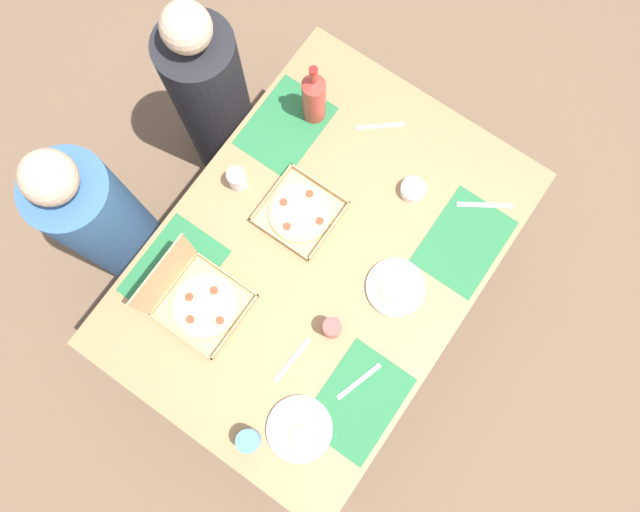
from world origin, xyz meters
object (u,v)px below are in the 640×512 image
at_px(plate_far_left, 300,430).
at_px(cup_clear_right, 249,440).
at_px(pizza_box_edge_far, 196,299).
at_px(cup_dark, 332,328).
at_px(plate_near_right, 395,288).
at_px(diner_left_seat, 109,226).
at_px(pizza_box_center, 300,213).
at_px(condiment_bowl, 413,190).
at_px(cup_clear_left, 237,179).
at_px(diner_right_seat, 213,102).
at_px(soda_bottle, 314,97).

relative_size(plate_far_left, cup_clear_right, 2.46).
xyz_separation_m(pizza_box_edge_far, cup_dark, (0.19, -0.45, 0.00)).
xyz_separation_m(pizza_box_edge_far, plate_near_right, (0.45, -0.56, -0.04)).
bearing_deg(cup_clear_right, diner_left_seat, 72.17).
xyz_separation_m(pizza_box_center, diner_left_seat, (-0.44, 0.66, -0.24)).
xyz_separation_m(pizza_box_center, pizza_box_edge_far, (-0.48, 0.11, 0.04)).
bearing_deg(cup_clear_right, condiment_bowl, 1.65).
bearing_deg(plate_far_left, condiment_bowl, 9.13).
xyz_separation_m(cup_dark, diner_left_seat, (-0.15, 1.01, -0.28)).
relative_size(cup_clear_right, cup_dark, 0.89).
bearing_deg(cup_clear_right, cup_clear_left, 39.02).
height_order(pizza_box_center, cup_clear_left, cup_clear_left).
height_order(cup_clear_right, diner_right_seat, diner_right_seat).
relative_size(cup_clear_left, cup_clear_right, 1.01).
xyz_separation_m(pizza_box_center, plate_near_right, (-0.04, -0.45, -0.00)).
distance_m(pizza_box_edge_far, plate_near_right, 0.72).
bearing_deg(pizza_box_edge_far, diner_left_seat, 85.99).
bearing_deg(plate_far_left, cup_clear_left, 49.72).
height_order(condiment_bowl, diner_right_seat, diner_right_seat).
bearing_deg(pizza_box_edge_far, soda_bottle, 5.52).
xyz_separation_m(pizza_box_center, cup_clear_right, (-0.76, -0.33, 0.03)).
distance_m(plate_near_right, diner_right_seat, 1.18).
xyz_separation_m(plate_far_left, cup_clear_left, (0.60, 0.71, 0.04)).
distance_m(plate_near_right, diner_left_seat, 1.21).
bearing_deg(pizza_box_edge_far, plate_near_right, -51.29).
distance_m(pizza_box_edge_far, cup_clear_left, 0.47).
distance_m(cup_clear_left, cup_dark, 0.66).
bearing_deg(condiment_bowl, plate_near_right, -156.72).
distance_m(plate_far_left, plate_near_right, 0.60).
height_order(plate_near_right, soda_bottle, soda_bottle).
bearing_deg(diner_left_seat, plate_near_right, -69.84).
distance_m(soda_bottle, cup_clear_left, 0.42).
relative_size(plate_near_right, diner_right_seat, 0.19).
bearing_deg(condiment_bowl, cup_clear_left, 122.03).
relative_size(cup_clear_right, diner_right_seat, 0.08).
relative_size(plate_far_left, diner_left_seat, 0.19).
relative_size(pizza_box_edge_far, plate_far_left, 1.39).
distance_m(soda_bottle, cup_clear_right, 1.25).
bearing_deg(plate_near_right, cup_clear_right, 170.70).
distance_m(cup_clear_left, diner_right_seat, 0.58).
xyz_separation_m(pizza_box_center, cup_clear_left, (-0.04, 0.26, 0.04)).
bearing_deg(pizza_box_center, plate_near_right, -94.50).
bearing_deg(pizza_box_edge_far, cup_clear_right, -122.60).
height_order(plate_far_left, soda_bottle, soda_bottle).
relative_size(pizza_box_center, diner_left_seat, 0.23).
xyz_separation_m(cup_dark, diner_right_seat, (0.55, 1.01, -0.30)).
relative_size(pizza_box_center, plate_near_right, 1.24).
relative_size(cup_clear_left, condiment_bowl, 0.99).
xyz_separation_m(plate_far_left, soda_bottle, (1.00, 0.64, 0.12)).
bearing_deg(diner_right_seat, condiment_bowl, -86.75).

